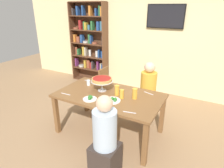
% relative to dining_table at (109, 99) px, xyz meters
% --- Properties ---
extents(ground_plane, '(12.00, 12.00, 0.00)m').
position_rel_dining_table_xyz_m(ground_plane, '(0.00, 0.00, -0.66)').
color(ground_plane, '#9E7A56').
extents(rear_partition, '(8.00, 0.12, 2.80)m').
position_rel_dining_table_xyz_m(rear_partition, '(0.00, 2.20, 0.74)').
color(rear_partition, beige).
rests_on(rear_partition, ground_plane).
extents(dining_table, '(1.73, 0.99, 0.74)m').
position_rel_dining_table_xyz_m(dining_table, '(0.00, 0.00, 0.00)').
color(dining_table, brown).
rests_on(dining_table, ground_plane).
extents(bookshelf, '(1.10, 0.30, 2.21)m').
position_rel_dining_table_xyz_m(bookshelf, '(-1.76, 2.01, 0.48)').
color(bookshelf, brown).
rests_on(bookshelf, ground_plane).
extents(television, '(0.84, 0.05, 0.52)m').
position_rel_dining_table_xyz_m(television, '(0.28, 2.11, 1.22)').
color(television, black).
extents(diner_near_right, '(0.34, 0.34, 1.15)m').
position_rel_dining_table_xyz_m(diner_near_right, '(0.40, -0.82, -0.17)').
color(diner_near_right, '#382D28').
rests_on(diner_near_right, ground_plane).
extents(diner_far_right, '(0.34, 0.34, 1.15)m').
position_rel_dining_table_xyz_m(diner_far_right, '(0.41, 0.80, -0.17)').
color(diner_far_right, '#382D28').
rests_on(diner_far_right, ground_plane).
extents(chair_far_left, '(0.40, 0.40, 0.87)m').
position_rel_dining_table_xyz_m(chair_far_left, '(-0.50, 0.83, -0.17)').
color(chair_far_left, brown).
rests_on(chair_far_left, ground_plane).
extents(deep_dish_pizza_stand, '(0.38, 0.38, 0.23)m').
position_rel_dining_table_xyz_m(deep_dish_pizza_stand, '(-0.18, 0.08, 0.27)').
color(deep_dish_pizza_stand, silver).
rests_on(deep_dish_pizza_stand, dining_table).
extents(salad_plate_near_diner, '(0.26, 0.26, 0.06)m').
position_rel_dining_table_xyz_m(salad_plate_near_diner, '(0.17, -0.18, 0.10)').
color(salad_plate_near_diner, white).
rests_on(salad_plate_near_diner, dining_table).
extents(salad_plate_far_diner, '(0.22, 0.22, 0.07)m').
position_rel_dining_table_xyz_m(salad_plate_far_diner, '(-0.17, -0.30, 0.10)').
color(salad_plate_far_diner, white).
rests_on(salad_plate_far_diner, dining_table).
extents(beer_glass_amber_tall, '(0.07, 0.07, 0.15)m').
position_rel_dining_table_xyz_m(beer_glass_amber_tall, '(0.25, -0.03, 0.16)').
color(beer_glass_amber_tall, gold).
rests_on(beer_glass_amber_tall, dining_table).
extents(beer_glass_amber_short, '(0.08, 0.08, 0.17)m').
position_rel_dining_table_xyz_m(beer_glass_amber_short, '(0.12, 0.04, 0.17)').
color(beer_glass_amber_short, gold).
rests_on(beer_glass_amber_short, dining_table).
extents(beer_glass_amber_spare, '(0.08, 0.08, 0.17)m').
position_rel_dining_table_xyz_m(beer_glass_amber_spare, '(0.43, 0.06, 0.17)').
color(beer_glass_amber_spare, gold).
rests_on(beer_glass_amber_spare, dining_table).
extents(water_glass_clear_near, '(0.07, 0.07, 0.10)m').
position_rel_dining_table_xyz_m(water_glass_clear_near, '(-0.53, 0.17, 0.13)').
color(water_glass_clear_near, white).
rests_on(water_glass_clear_near, dining_table).
extents(cutlery_fork_near, '(0.18, 0.07, 0.00)m').
position_rel_dining_table_xyz_m(cutlery_fork_near, '(0.56, 0.35, 0.08)').
color(cutlery_fork_near, silver).
rests_on(cutlery_fork_near, dining_table).
extents(cutlery_knife_near, '(0.18, 0.05, 0.00)m').
position_rel_dining_table_xyz_m(cutlery_knife_near, '(0.53, -0.37, 0.08)').
color(cutlery_knife_near, silver).
rests_on(cutlery_knife_near, dining_table).
extents(cutlery_fork_far, '(0.18, 0.07, 0.00)m').
position_rel_dining_table_xyz_m(cutlery_fork_far, '(-0.66, 0.32, 0.08)').
color(cutlery_fork_far, silver).
rests_on(cutlery_fork_far, dining_table).
extents(cutlery_knife_far, '(0.18, 0.02, 0.00)m').
position_rel_dining_table_xyz_m(cutlery_knife_far, '(-0.64, -0.33, 0.08)').
color(cutlery_knife_far, silver).
rests_on(cutlery_knife_far, dining_table).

